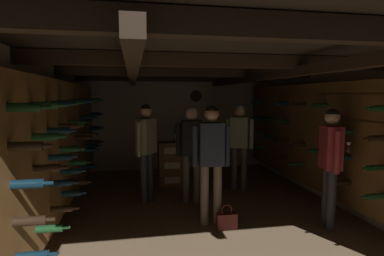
{
  "coord_description": "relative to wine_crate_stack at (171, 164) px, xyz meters",
  "views": [
    {
      "loc": [
        -1.04,
        -4.66,
        1.84
      ],
      "look_at": [
        -0.08,
        0.47,
        1.31
      ],
      "focal_mm": 29.41,
      "sensor_mm": 36.0,
      "label": 1
    }
  ],
  "objects": [
    {
      "name": "room_shell",
      "position": [
        0.28,
        -1.39,
        0.96
      ],
      "size": [
        4.72,
        6.52,
        2.41
      ],
      "color": "beige",
      "rests_on": "ground_plane"
    },
    {
      "name": "handbag",
      "position": [
        0.49,
        -2.29,
        -0.33
      ],
      "size": [
        0.28,
        0.12,
        0.35
      ],
      "color": "#591E19",
      "rests_on": "ground_plane"
    },
    {
      "name": "person_guest_far_right",
      "position": [
        1.28,
        -0.55,
        0.56
      ],
      "size": [
        0.48,
        0.36,
        1.67
      ],
      "color": "#4C473D",
      "rests_on": "ground_plane"
    },
    {
      "name": "display_bottle",
      "position": [
        0.11,
        0.07,
        0.59
      ],
      "size": [
        0.08,
        0.08,
        0.35
      ],
      "color": "#194723",
      "rests_on": "wine_crate_stack"
    },
    {
      "name": "person_guest_mid_right",
      "position": [
        1.92,
        -2.48,
        0.56
      ],
      "size": [
        0.33,
        0.53,
        1.67
      ],
      "color": "#2D2D33",
      "rests_on": "ground_plane"
    },
    {
      "name": "wine_crate_stack",
      "position": [
        0.0,
        0.0,
        0.0
      ],
      "size": [
        0.52,
        0.35,
        0.9
      ],
      "color": "brown",
      "rests_on": "ground_plane"
    },
    {
      "name": "person_guest_far_left",
      "position": [
        -0.54,
        -0.92,
        0.58
      ],
      "size": [
        0.37,
        0.46,
        1.7
      ],
      "color": "#2D2D33",
      "rests_on": "ground_plane"
    },
    {
      "name": "person_host_center",
      "position": [
        0.32,
        -2.07,
        0.59
      ],
      "size": [
        0.54,
        0.24,
        1.71
      ],
      "color": "brown",
      "rests_on": "ground_plane"
    },
    {
      "name": "person_guest_rear_center",
      "position": [
        0.22,
        -1.11,
        0.55
      ],
      "size": [
        0.54,
        0.33,
        1.66
      ],
      "color": "#4C473D",
      "rests_on": "ground_plane"
    },
    {
      "name": "ground_plane",
      "position": [
        0.29,
        -1.67,
        -0.45
      ],
      "size": [
        8.4,
        8.4,
        0.0
      ],
      "primitive_type": "plane",
      "color": "#8C7051"
    }
  ]
}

